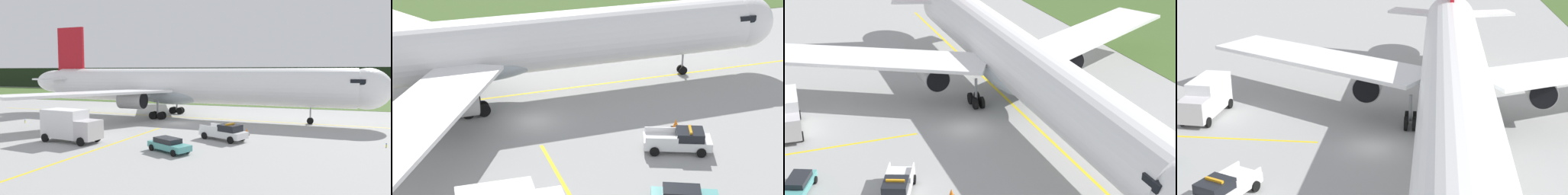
# 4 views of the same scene
# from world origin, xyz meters

# --- Properties ---
(ground) EXTENTS (320.00, 320.00, 0.00)m
(ground) POSITION_xyz_m (0.00, 0.00, 0.00)
(ground) COLOR #A0A09E
(taxiway_centerline_main) EXTENTS (79.72, 2.32, 0.01)m
(taxiway_centerline_main) POSITION_xyz_m (-0.99, 6.38, 0.00)
(taxiway_centerline_main) COLOR yellow
(taxiway_centerline_main) RESTS_ON ground
(airliner) EXTENTS (60.24, 47.53, 15.47)m
(airliner) POSITION_xyz_m (-1.62, 6.40, 5.01)
(airliner) COLOR white
(airliner) RESTS_ON ground
(ops_pickup_truck) EXTENTS (5.69, 3.99, 1.94)m
(ops_pickup_truck) POSITION_xyz_m (9.43, -9.23, 0.90)
(ops_pickup_truck) COLOR white
(ops_pickup_truck) RESTS_ON ground
(catering_truck) EXTENTS (6.73, 3.15, 3.60)m
(catering_truck) POSITION_xyz_m (-5.81, -15.62, 1.81)
(catering_truck) COLOR silver
(catering_truck) RESTS_ON ground
(taxiway_edge_light_west) EXTENTS (0.12, 0.12, 0.50)m
(taxiway_edge_light_west) POSITION_xyz_m (-20.97, -7.13, 0.27)
(taxiway_edge_light_west) COLOR yellow
(taxiway_edge_light_west) RESTS_ON ground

